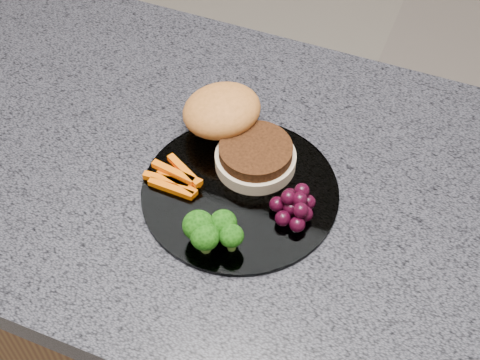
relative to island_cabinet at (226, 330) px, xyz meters
name	(u,v)px	position (x,y,z in m)	size (l,w,h in m)	color
island_cabinet	(226,330)	(0.00, 0.00, 0.00)	(1.20, 0.60, 0.86)	brown
countertop	(221,179)	(0.00, 0.00, 0.45)	(1.20, 0.60, 0.04)	#474650
plate	(240,191)	(0.04, -0.03, 0.47)	(0.26, 0.26, 0.01)	white
burger	(233,129)	(0.00, 0.05, 0.50)	(0.21, 0.19, 0.06)	beige
carrot_sticks	(175,178)	(-0.05, -0.05, 0.48)	(0.08, 0.05, 0.02)	#F36404
broccoli	(211,230)	(0.04, -0.12, 0.50)	(0.08, 0.06, 0.05)	#567C2D
grape_bunch	(295,206)	(0.12, -0.04, 0.49)	(0.06, 0.06, 0.04)	black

